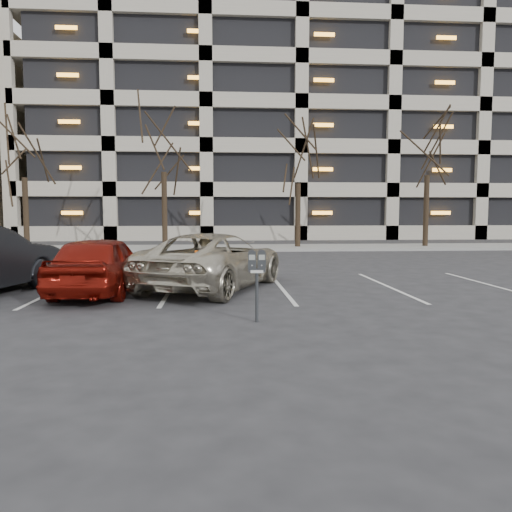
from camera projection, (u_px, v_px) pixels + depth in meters
The scene contains 11 objects.
ground at pixel (228, 305), 10.40m from camera, with size 140.00×140.00×0.00m, color #28282B.
sidewalk at pixel (223, 248), 26.29m from camera, with size 80.00×4.00×0.12m, color gray.
stall_lines at pixel (171, 289), 12.59m from camera, with size 16.90×5.20×0.00m.
parking_garage at pixel (356, 129), 44.10m from camera, with size 52.00×20.00×19.00m.
tree_a at pixel (23, 133), 25.05m from camera, with size 3.61×3.61×8.20m.
tree_b at pixel (163, 124), 25.52m from camera, with size 3.92×3.92×8.91m.
tree_c at pixel (298, 143), 26.11m from camera, with size 3.38×3.38×7.68m.
tree_d at pixel (428, 130), 26.56m from camera, with size 3.83×3.83×8.72m.
parking_meter at pixel (257, 268), 8.71m from camera, with size 0.33×0.14×1.25m.
suv_silver at pixel (213, 261), 12.61m from camera, with size 4.20×5.59×1.42m.
car_red at pixel (100, 265), 11.78m from camera, with size 1.65×4.10×1.40m, color maroon.
Camera 1 is at (-0.18, -10.29, 1.93)m, focal length 35.00 mm.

